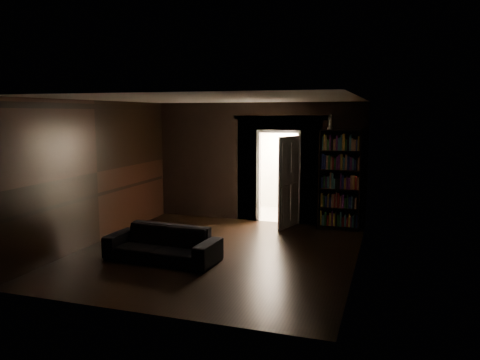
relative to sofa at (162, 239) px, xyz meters
name	(u,v)px	position (x,y,z in m)	size (l,w,h in m)	color
ground	(216,253)	(0.75, 0.68, -0.38)	(5.50, 5.50, 0.00)	black
room_walls	(234,157)	(0.74, 1.75, 1.30)	(5.02, 5.61, 2.84)	black
kitchen_alcove	(289,166)	(1.25, 4.55, 0.83)	(2.20, 1.80, 2.60)	#B0A999
sofa	(162,239)	(0.00, 0.00, 0.00)	(2.00, 0.87, 0.77)	black
bookshelf	(340,180)	(2.68, 3.23, 0.72)	(0.90, 0.32, 2.20)	black
refrigerator	(300,180)	(1.51, 4.79, 0.44)	(0.74, 0.68, 1.65)	white
door	(289,182)	(1.59, 3.01, 0.64)	(0.85, 0.05, 2.05)	white
figurine	(330,122)	(2.43, 3.30, 1.98)	(0.11, 0.11, 0.33)	silver
bottles	(303,143)	(1.58, 4.69, 1.41)	(0.71, 0.09, 0.29)	black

